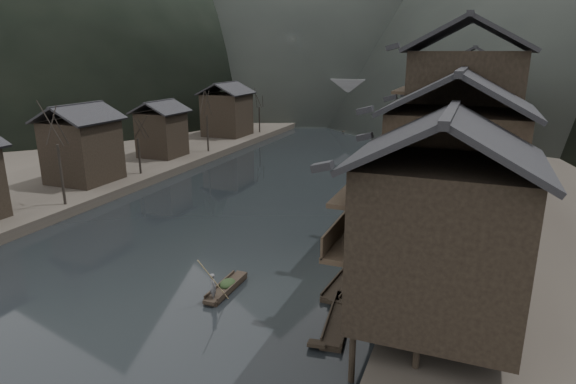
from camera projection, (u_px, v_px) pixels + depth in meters
The scene contains 12 objects.
water at pixel (202, 251), 36.16m from camera, with size 300.00×300.00×0.00m, color black.
left_bank at pixel (149, 134), 84.05m from camera, with size 40.00×200.00×1.20m, color #2D2823.
stilt_houses at pixel (467, 113), 44.81m from camera, with size 9.00×67.60×16.86m.
left_houses at pixel (142, 125), 59.76m from camera, with size 8.10×53.20×8.73m.
bare_trees at pixel (138, 126), 53.79m from camera, with size 3.98×61.06×7.95m.
moored_sampans at pixel (414, 179), 55.97m from camera, with size 3.12×71.53×0.46m.
midriver_boats at pixel (373, 136), 83.84m from camera, with size 11.16×39.74×0.45m.
stone_bridge at pixel (385, 99), 98.99m from camera, with size 40.00×6.00×9.00m.
hero_sampan at pixel (226, 288), 30.10m from camera, with size 0.94×4.45×0.43m.
cargo_heap at pixel (228, 279), 30.14m from camera, with size 0.98×1.28×0.59m, color black.
boatman at pixel (213, 283), 28.42m from camera, with size 0.61×0.40×1.68m, color #504F52.
bamboo_pole at pixel (214, 242), 27.60m from camera, with size 0.06×0.06×4.21m, color #8C7A51.
Camera 1 is at (18.36, -28.72, 14.41)m, focal length 30.00 mm.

